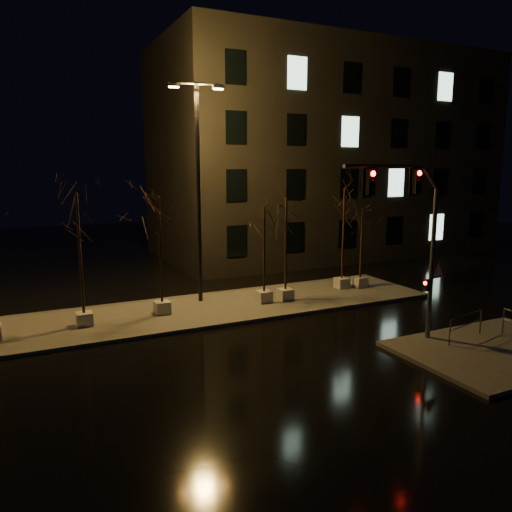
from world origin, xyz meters
TOP-DOWN VIEW (x-y plane):
  - ground at (0.00, 0.00)m, footprint 90.00×90.00m
  - median at (0.00, 6.00)m, footprint 22.00×5.00m
  - sidewalk_corner at (7.50, -3.50)m, footprint 7.00×5.00m
  - building at (14.00, 18.00)m, footprint 25.00×12.00m
  - tree_1 at (-5.59, 5.72)m, footprint 1.80×1.80m
  - tree_2 at (-2.24, 6.00)m, footprint 1.80×1.80m
  - tree_3 at (2.68, 5.71)m, footprint 1.80×1.80m
  - tree_4 at (3.81, 5.65)m, footprint 1.80×1.80m
  - tree_5 at (7.71, 6.44)m, footprint 1.80×1.80m
  - tree_6 at (8.73, 6.20)m, footprint 1.80×1.80m
  - traffic_signal_mast at (5.01, -1.64)m, footprint 5.32×0.73m
  - streetlight_main at (-0.00, 7.28)m, footprint 2.55×0.67m
  - guard_rail_a at (7.20, -2.27)m, footprint 2.21×0.54m

SIDE VIEW (x-z plane):
  - ground at x=0.00m, z-range 0.00..0.00m
  - median at x=0.00m, z-range 0.00..0.15m
  - sidewalk_corner at x=7.50m, z-range 0.00..0.15m
  - guard_rail_a at x=7.20m, z-range 0.30..1.27m
  - tree_6 at x=8.73m, z-range 1.29..5.67m
  - tree_3 at x=2.68m, z-range 1.38..6.13m
  - tree_4 at x=3.81m, z-range 1.48..6.62m
  - tree_2 at x=-2.24m, z-range 1.53..6.87m
  - tree_5 at x=7.71m, z-range 1.57..7.07m
  - tree_1 at x=-5.59m, z-range 1.59..7.17m
  - traffic_signal_mast at x=5.01m, z-range 1.17..7.70m
  - streetlight_main at x=0.00m, z-range 0.93..11.12m
  - building at x=14.00m, z-range 0.00..15.00m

